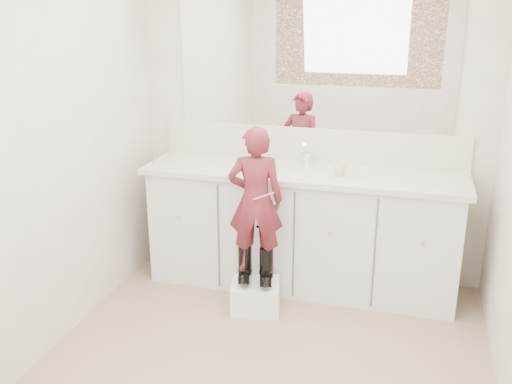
% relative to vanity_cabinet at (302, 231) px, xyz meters
% --- Properties ---
extents(floor, '(3.00, 3.00, 0.00)m').
position_rel_vanity_cabinet_xyz_m(floor, '(0.00, -1.23, -0.42)').
color(floor, '#8F725D').
rests_on(floor, ground).
extents(wall_back, '(2.60, 0.00, 2.60)m').
position_rel_vanity_cabinet_xyz_m(wall_back, '(0.00, 0.27, 0.77)').
color(wall_back, beige).
rests_on(wall_back, floor).
extents(wall_front, '(2.60, 0.00, 2.60)m').
position_rel_vanity_cabinet_xyz_m(wall_front, '(0.00, -2.73, 0.77)').
color(wall_front, beige).
rests_on(wall_front, floor).
extents(wall_left, '(0.00, 3.00, 3.00)m').
position_rel_vanity_cabinet_xyz_m(wall_left, '(-1.30, -1.23, 0.78)').
color(wall_left, beige).
rests_on(wall_left, floor).
extents(vanity_cabinet, '(2.20, 0.55, 0.85)m').
position_rel_vanity_cabinet_xyz_m(vanity_cabinet, '(0.00, 0.00, 0.00)').
color(vanity_cabinet, silver).
rests_on(vanity_cabinet, floor).
extents(countertop, '(2.28, 0.58, 0.04)m').
position_rel_vanity_cabinet_xyz_m(countertop, '(0.00, -0.01, 0.45)').
color(countertop, beige).
rests_on(countertop, vanity_cabinet).
extents(backsplash, '(2.28, 0.03, 0.25)m').
position_rel_vanity_cabinet_xyz_m(backsplash, '(0.00, 0.26, 0.59)').
color(backsplash, beige).
rests_on(backsplash, countertop).
extents(mirror, '(2.00, 0.02, 1.00)m').
position_rel_vanity_cabinet_xyz_m(mirror, '(0.00, 0.26, 1.22)').
color(mirror, white).
rests_on(mirror, wall_back).
extents(dot_panel, '(2.00, 0.01, 1.20)m').
position_rel_vanity_cabinet_xyz_m(dot_panel, '(0.00, -2.71, 1.22)').
color(dot_panel, '#472819').
rests_on(dot_panel, wall_front).
extents(faucet, '(0.08, 0.08, 0.10)m').
position_rel_vanity_cabinet_xyz_m(faucet, '(0.00, 0.15, 0.52)').
color(faucet, silver).
rests_on(faucet, countertop).
extents(cup, '(0.11, 0.11, 0.09)m').
position_rel_vanity_cabinet_xyz_m(cup, '(0.27, -0.05, 0.51)').
color(cup, beige).
rests_on(cup, countertop).
extents(soap_bottle, '(0.12, 0.12, 0.21)m').
position_rel_vanity_cabinet_xyz_m(soap_bottle, '(-0.33, 0.02, 0.57)').
color(soap_bottle, beige).
rests_on(soap_bottle, countertop).
extents(step_stool, '(0.38, 0.33, 0.21)m').
position_rel_vanity_cabinet_xyz_m(step_stool, '(-0.22, -0.48, -0.32)').
color(step_stool, white).
rests_on(step_stool, floor).
extents(boot_left, '(0.14, 0.20, 0.27)m').
position_rel_vanity_cabinet_xyz_m(boot_left, '(-0.29, -0.48, -0.08)').
color(boot_left, black).
rests_on(boot_left, step_stool).
extents(boot_right, '(0.14, 0.20, 0.27)m').
position_rel_vanity_cabinet_xyz_m(boot_right, '(-0.14, -0.48, -0.08)').
color(boot_right, black).
rests_on(boot_right, step_stool).
extents(toddler, '(0.40, 0.31, 0.99)m').
position_rel_vanity_cabinet_xyz_m(toddler, '(-0.22, -0.48, 0.38)').
color(toddler, '#A43245').
rests_on(toddler, step_stool).
extents(toothbrush, '(0.14, 0.04, 0.06)m').
position_rel_vanity_cabinet_xyz_m(toothbrush, '(-0.15, -0.54, 0.43)').
color(toothbrush, pink).
rests_on(toothbrush, toddler).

